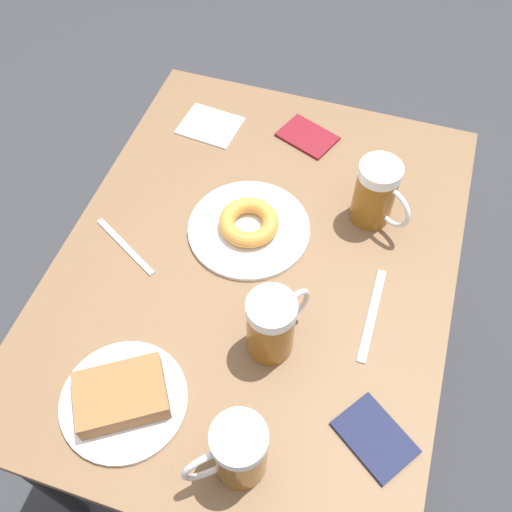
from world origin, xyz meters
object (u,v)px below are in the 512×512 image
at_px(plate_with_cake, 122,397).
at_px(beer_mug_right, 238,452).
at_px(passport_far_edge, 375,437).
at_px(knife, 372,314).
at_px(napkin_folded, 210,126).
at_px(passport_near_edge, 307,137).
at_px(plate_with_donut, 249,226).
at_px(fork, 125,246).
at_px(beer_mug_left, 272,325).
at_px(beer_mug_center, 376,194).

distance_m(plate_with_cake, beer_mug_right, 0.23).
bearing_deg(passport_far_edge, knife, -77.64).
bearing_deg(knife, napkin_folded, -39.40).
xyz_separation_m(passport_near_edge, passport_far_edge, (-0.28, 0.64, 0.00)).
relative_size(plate_with_cake, plate_with_donut, 0.86).
bearing_deg(plate_with_donut, napkin_folded, -55.21).
xyz_separation_m(beer_mug_right, fork, (0.36, -0.33, -0.07)).
bearing_deg(beer_mug_left, napkin_folded, -58.67).
relative_size(beer_mug_left, beer_mug_center, 1.00).
xyz_separation_m(knife, passport_near_edge, (0.23, -0.41, 0.00)).
bearing_deg(beer_mug_center, beer_mug_left, 71.74).
bearing_deg(beer_mug_left, beer_mug_right, 93.19).
bearing_deg(plate_with_donut, beer_mug_left, 117.08).
bearing_deg(knife, passport_near_edge, -60.49).
xyz_separation_m(plate_with_donut, beer_mug_left, (-0.12, 0.23, 0.06)).
relative_size(passport_near_edge, passport_far_edge, 0.97).
bearing_deg(passport_far_edge, plate_with_cake, 9.37).
relative_size(fork, passport_near_edge, 1.10).
bearing_deg(beer_mug_center, passport_far_edge, 102.23).
bearing_deg(plate_with_cake, beer_mug_right, 169.89).
height_order(fork, passport_far_edge, passport_far_edge).
bearing_deg(beer_mug_right, passport_near_edge, -83.54).
bearing_deg(napkin_folded, beer_mug_center, 159.92).
bearing_deg(beer_mug_center, beer_mug_right, 79.82).
xyz_separation_m(beer_mug_center, passport_near_edge, (0.19, -0.19, -0.07)).
xyz_separation_m(fork, knife, (-0.51, 0.00, -0.00)).
relative_size(beer_mug_center, fork, 0.90).
bearing_deg(plate_with_cake, fork, -65.10).
height_order(fork, knife, same).
xyz_separation_m(napkin_folded, passport_far_edge, (-0.51, 0.60, 0.00)).
height_order(plate_with_cake, knife, plate_with_cake).
xyz_separation_m(plate_with_donut, beer_mug_right, (-0.13, 0.45, 0.06)).
xyz_separation_m(beer_mug_left, napkin_folded, (0.30, -0.49, -0.07)).
distance_m(passport_near_edge, passport_far_edge, 0.70).
xyz_separation_m(beer_mug_center, knife, (-0.05, 0.23, -0.07)).
bearing_deg(beer_mug_center, passport_near_edge, -44.99).
distance_m(plate_with_cake, plate_with_donut, 0.42).
relative_size(plate_with_cake, passport_near_edge, 1.45).
relative_size(beer_mug_left, knife, 0.73).
height_order(plate_with_cake, beer_mug_left, beer_mug_left).
height_order(beer_mug_right, passport_far_edge, beer_mug_right).
bearing_deg(beer_mug_center, fork, 26.46).
distance_m(napkin_folded, fork, 0.38).
height_order(plate_with_donut, napkin_folded, plate_with_donut).
height_order(plate_with_cake, passport_far_edge, plate_with_cake).
height_order(beer_mug_right, knife, beer_mug_right).
height_order(plate_with_donut, beer_mug_center, beer_mug_center).
distance_m(beer_mug_right, passport_near_edge, 0.76).
xyz_separation_m(plate_with_cake, beer_mug_center, (-0.32, -0.52, 0.05)).
height_order(beer_mug_center, passport_near_edge, beer_mug_center).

